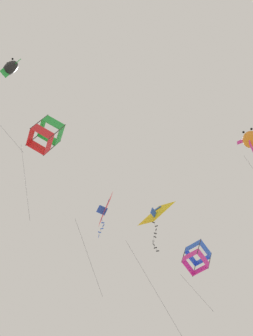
# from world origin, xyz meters

# --- Properties ---
(kite_fish_near_left) EXTENTS (3.43, 2.91, 7.69)m
(kite_fish_near_left) POSITION_xyz_m (-6.58, -7.31, 34.25)
(kite_fish_near_left) COLOR black
(kite_box_near_right) EXTENTS (2.84, 2.64, 8.68)m
(kite_box_near_right) POSITION_xyz_m (-6.38, -2.36, 33.11)
(kite_box_near_right) COLOR green
(kite_delta_highest) EXTENTS (2.44, 2.32, 5.74)m
(kite_delta_highest) POSITION_xyz_m (-2.25, -1.27, 25.20)
(kite_delta_highest) COLOR red
(kite_delta_low_drifter) EXTENTS (3.26, 2.54, 9.16)m
(kite_delta_low_drifter) POSITION_xyz_m (0.31, 0.25, 25.30)
(kite_delta_low_drifter) COLOR yellow
(kite_fish_upper_right) EXTENTS (1.81, 1.53, 6.92)m
(kite_fish_upper_right) POSITION_xyz_m (6.50, 2.05, 31.74)
(kite_fish_upper_right) COLOR orange
(kite_box_far_centre) EXTENTS (2.07, 2.10, 4.78)m
(kite_box_far_centre) POSITION_xyz_m (1.33, 5.03, 25.65)
(kite_box_far_centre) COLOR blue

